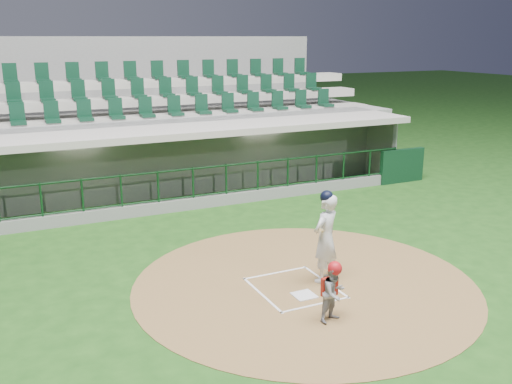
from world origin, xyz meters
The scene contains 8 objects.
ground centered at (0.00, 0.00, 0.00)m, with size 120.00×120.00×0.00m, color #194212.
dirt_circle centered at (0.30, -0.20, 0.01)m, with size 7.20×7.20×0.01m, color brown.
home_plate centered at (0.00, -0.70, 0.02)m, with size 0.43×0.43×0.02m, color silver.
batter_box_chalk centered at (0.00, -0.30, 0.02)m, with size 1.55×1.80×0.01m.
dugout_structure centered at (-0.01, 7.82, 0.95)m, with size 16.40×3.70×3.00m.
seating_deck centered at (0.00, 10.91, 1.42)m, with size 17.00×6.72×5.15m.
batter centered at (0.76, -0.23, 1.00)m, with size 0.95×1.00×1.99m.
catcher centered at (-0.04, -1.80, 0.58)m, with size 0.61×0.54×1.15m.
Camera 1 is at (-5.36, -9.75, 5.02)m, focal length 40.00 mm.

